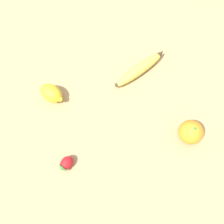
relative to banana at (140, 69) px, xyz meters
The scene contains 5 objects.
ground_plane 0.10m from the banana, 118.88° to the left, with size 3.00×3.00×0.00m, color tan.
banana is the anchor object (origin of this frame).
orange 0.28m from the banana, 158.61° to the right, with size 0.07×0.07×0.07m.
strawberry 0.40m from the banana, 135.12° to the left, with size 0.06×0.06×0.03m.
lemon 0.31m from the banana, 99.29° to the left, with size 0.10×0.10×0.06m.
Camera 1 is at (-0.36, 0.08, 0.67)m, focal length 35.00 mm.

